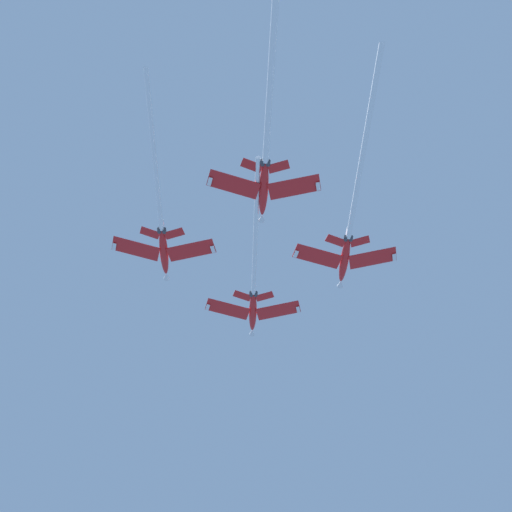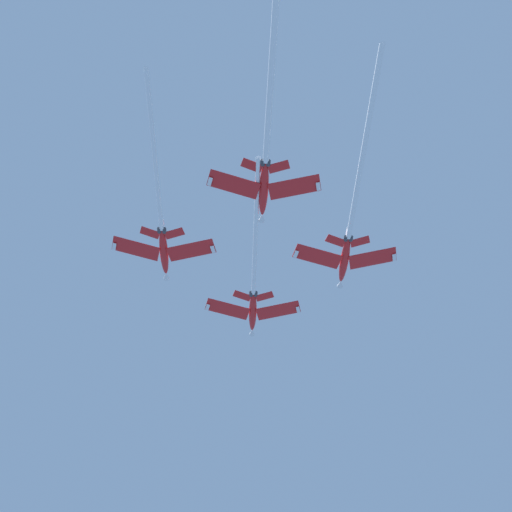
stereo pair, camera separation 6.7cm
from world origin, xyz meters
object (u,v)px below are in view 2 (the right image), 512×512
object	(u,v)px
jet_slot	(268,127)
jet_lead	(254,286)
jet_left_wing	(161,226)
jet_right_wing	(352,219)

from	to	relation	value
jet_slot	jet_lead	bearing A→B (deg)	-120.40
jet_left_wing	jet_right_wing	world-z (taller)	jet_left_wing
jet_left_wing	jet_slot	world-z (taller)	jet_left_wing
jet_lead	jet_slot	xyz separation A→B (m)	(17.43, 29.71, -16.95)
jet_lead	jet_left_wing	bearing A→B (deg)	6.30
jet_right_wing	jet_lead	bearing A→B (deg)	-77.48
jet_left_wing	jet_slot	xyz separation A→B (m)	(-4.85, 27.25, -10.47)
jet_left_wing	jet_right_wing	xyz separation A→B (m)	(-27.55, 21.32, -2.14)
jet_lead	jet_slot	size ratio (longest dim) A/B	0.86
jet_slot	jet_left_wing	bearing A→B (deg)	-79.91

